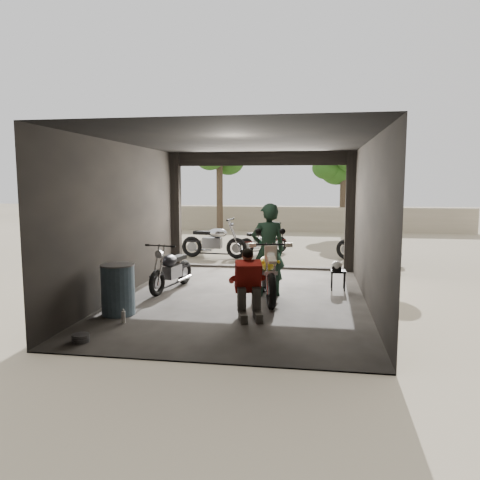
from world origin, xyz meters
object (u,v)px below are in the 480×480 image
(outside_bike_c, at_px, (368,242))
(mechanic, at_px, (249,286))
(left_bike, at_px, (171,266))
(sign_post, at_px, (382,218))
(helmet, at_px, (337,266))
(main_bike, at_px, (267,270))
(outside_bike_a, at_px, (214,238))
(outside_bike_b, at_px, (263,238))
(rider, at_px, (268,250))
(stool, at_px, (338,274))
(oil_drum, at_px, (118,290))

(outside_bike_c, distance_m, mechanic, 7.03)
(left_bike, height_order, sign_post, sign_post)
(helmet, bearing_deg, main_bike, -168.79)
(outside_bike_a, xyz_separation_m, outside_bike_b, (1.46, 1.05, -0.09))
(outside_bike_c, distance_m, rider, 5.46)
(rider, bearing_deg, left_bike, -26.03)
(left_bike, distance_m, stool, 3.70)
(main_bike, bearing_deg, mechanic, -109.57)
(oil_drum, bearing_deg, rider, 35.97)
(helmet, relative_size, sign_post, 0.11)
(mechanic, bearing_deg, rider, 68.93)
(stool, bearing_deg, outside_bike_a, 132.38)
(main_bike, relative_size, outside_bike_c, 1.06)
(oil_drum, bearing_deg, stool, 33.07)
(outside_bike_a, bearing_deg, rider, -151.02)
(left_bike, distance_m, rider, 2.24)
(left_bike, relative_size, oil_drum, 1.73)
(outside_bike_b, bearing_deg, main_bike, 153.34)
(outside_bike_b, bearing_deg, stool, 169.97)
(mechanic, relative_size, helmet, 4.92)
(main_bike, distance_m, oil_drum, 2.96)
(oil_drum, bearing_deg, mechanic, 4.09)
(left_bike, relative_size, stool, 3.48)
(helmet, bearing_deg, oil_drum, -171.95)
(outside_bike_c, xyz_separation_m, mechanic, (-2.72, -6.48, -0.01))
(rider, distance_m, stool, 1.77)
(rider, xyz_separation_m, mechanic, (-0.17, -1.66, -0.39))
(outside_bike_a, bearing_deg, outside_bike_c, -85.60)
(stool, height_order, sign_post, sign_post)
(helmet, bearing_deg, mechanic, -148.76)
(main_bike, height_order, outside_bike_b, main_bike)
(outside_bike_b, distance_m, helmet, 5.57)
(rider, height_order, sign_post, sign_post)
(mechanic, relative_size, stool, 2.59)
(oil_drum, bearing_deg, sign_post, 41.75)
(stool, relative_size, sign_post, 0.21)
(helmet, relative_size, oil_drum, 0.26)
(main_bike, bearing_deg, rider, 79.65)
(rider, xyz_separation_m, stool, (1.48, 0.78, -0.60))
(stool, xyz_separation_m, sign_post, (1.16, 2.00, 1.10))
(outside_bike_b, distance_m, sign_post, 4.69)
(outside_bike_c, relative_size, stool, 3.89)
(oil_drum, bearing_deg, outside_bike_b, 77.06)
(rider, bearing_deg, helmet, -172.13)
(outside_bike_a, relative_size, outside_bike_b, 1.17)
(rider, bearing_deg, outside_bike_c, -137.28)
(mechanic, distance_m, oil_drum, 2.36)
(mechanic, bearing_deg, main_bike, 67.27)
(outside_bike_a, bearing_deg, main_bike, -152.23)
(outside_bike_b, relative_size, stool, 3.49)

